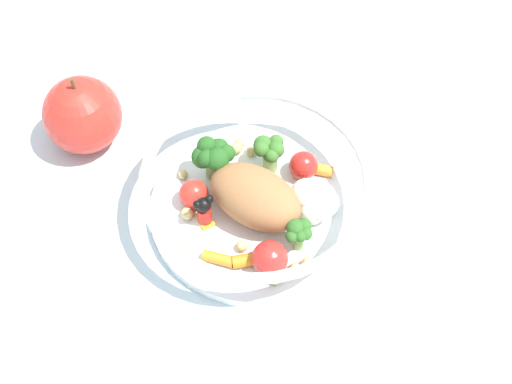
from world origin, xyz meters
TOP-DOWN VIEW (x-y plane):
  - ground_plane at (0.00, 0.00)m, footprint 2.40×2.40m
  - food_container at (0.02, -0.00)m, footprint 0.21×0.21m
  - loose_apple at (-0.17, 0.05)m, footprint 0.08×0.08m

SIDE VIEW (x-z plane):
  - ground_plane at x=0.00m, z-range 0.00..0.00m
  - food_container at x=0.02m, z-range 0.00..0.06m
  - loose_apple at x=-0.17m, z-range -0.01..0.08m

